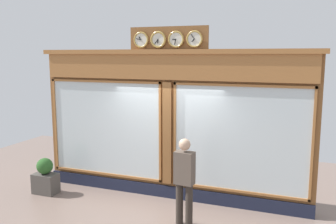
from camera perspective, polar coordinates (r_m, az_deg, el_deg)
name	(u,v)px	position (r m, az deg, el deg)	size (l,w,h in m)	color
shop_facade	(170,124)	(8.15, 0.31, -1.86)	(6.36, 0.42, 3.81)	brown
pedestrian	(184,178)	(6.91, 2.59, -10.35)	(0.38, 0.26, 1.69)	#312A24
planter_box	(46,183)	(9.12, -18.66, -10.59)	(0.56, 0.36, 0.47)	#4C4742
planter_shrub	(45,166)	(8.99, -18.80, -8.04)	(0.38, 0.38, 0.38)	#285623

